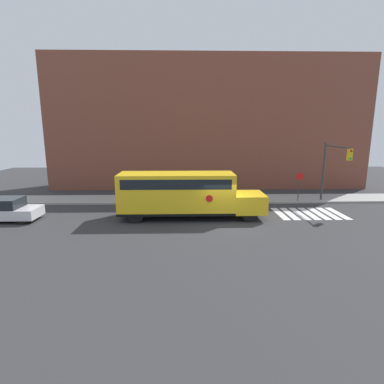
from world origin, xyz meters
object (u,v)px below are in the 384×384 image
at_px(stop_sign, 299,184).
at_px(parked_car, 6,210).
at_px(traffic_light, 332,164).
at_px(school_bus, 183,193).

bearing_deg(stop_sign, parked_car, -167.97).
relative_size(parked_car, stop_sign, 1.61).
relative_size(parked_car, traffic_light, 0.82).
xyz_separation_m(school_bus, traffic_light, (11.56, 3.19, 1.58)).
distance_m(stop_sign, traffic_light, 2.88).
xyz_separation_m(parked_car, traffic_light, (23.24, 3.57, 2.58)).
bearing_deg(school_bus, parked_car, -178.17).
height_order(stop_sign, traffic_light, traffic_light).
bearing_deg(stop_sign, traffic_light, -23.90).
distance_m(parked_car, stop_sign, 21.62).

